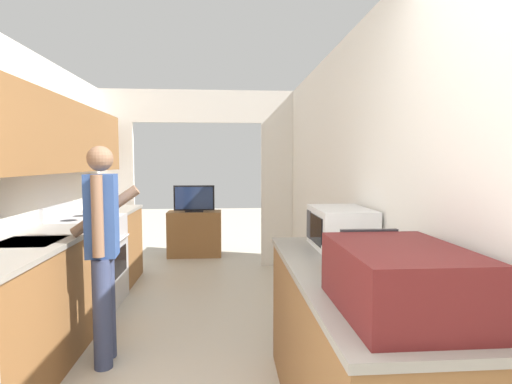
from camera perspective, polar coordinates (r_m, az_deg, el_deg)
name	(u,v)px	position (r m, az deg, el deg)	size (l,w,h in m)	color
wall_right	(371,199)	(2.82, 16.16, -0.98)	(0.06, 7.24, 2.50)	white
wall_far_with_doorway	(198,165)	(5.70, -8.25, 3.80)	(3.09, 0.06, 2.50)	white
counter_left	(60,282)	(3.92, -26.15, -11.49)	(0.62, 3.60, 0.93)	brown
counter_right	(350,356)	(2.37, 13.24, -21.80)	(0.62, 1.90, 0.93)	brown
range_oven	(89,262)	(4.53, -22.80, -9.17)	(0.66, 0.76, 1.07)	#B7B7BC
person	(103,248)	(3.17, -21.06, -7.53)	(0.52, 0.40, 1.62)	#384266
suitcase	(399,279)	(1.65, 19.76, -11.61)	(0.45, 0.66, 0.27)	#5B1919
microwave	(340,228)	(2.73, 11.97, -5.06)	(0.36, 0.53, 0.27)	white
book_stack	(348,260)	(2.21, 13.02, -9.41)	(0.28, 0.30, 0.11)	#C67028
tv_cabinet	(195,234)	(6.48, -8.74, -5.89)	(0.84, 0.42, 0.72)	brown
television	(194,199)	(6.36, -8.83, -0.97)	(0.64, 0.16, 0.42)	black
knife	(104,210)	(5.07, -20.84, -2.39)	(0.14, 0.33, 0.02)	#B7B7BC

